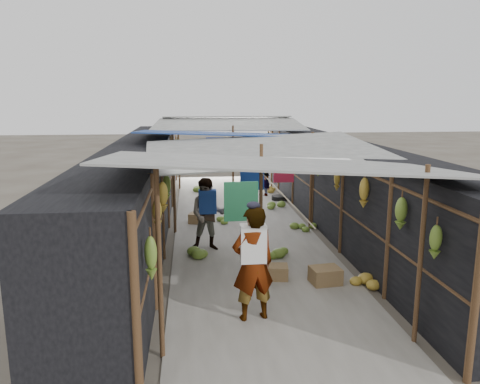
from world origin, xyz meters
name	(u,v)px	position (x,y,z in m)	size (l,w,h in m)	color
ground	(292,349)	(0.00, 0.00, 0.00)	(80.00, 80.00, 0.00)	#6B6356
aisle_slab	(241,225)	(0.00, 6.50, 0.01)	(3.60, 16.00, 0.02)	#9E998E
stall_left	(141,187)	(-2.70, 6.50, 1.15)	(1.40, 15.00, 2.30)	black
stall_right	(338,183)	(2.70, 6.50, 1.15)	(1.40, 15.00, 2.30)	black
crate_near	(325,276)	(1.13, 2.24, 0.16)	(0.55, 0.44, 0.33)	#95764C
crate_mid	(276,272)	(0.24, 2.56, 0.14)	(0.47, 0.38, 0.28)	#95764C
crate_back	(198,218)	(-1.20, 6.85, 0.15)	(0.46, 0.37, 0.29)	#95764C
black_basin	(279,198)	(1.65, 9.56, 0.08)	(0.54, 0.54, 0.16)	black
vendor_elderly	(253,264)	(-0.43, 0.96, 0.93)	(0.68, 0.45, 1.86)	white
shopper_blue	(208,214)	(-1.00, 4.51, 0.85)	(0.82, 0.64, 1.69)	#2156A6
vendor_seated	(265,184)	(1.27, 10.29, 0.44)	(0.57, 0.33, 0.88)	#514C46
market_canopy	(241,137)	(0.03, 6.83, 2.41)	(5.62, 15.20, 2.77)	brown
hanging_bananas	(236,168)	(-0.18, 6.11, 1.66)	(3.96, 13.85, 0.81)	olive
floor_bananas	(266,220)	(0.66, 6.41, 0.15)	(3.61, 9.93, 0.34)	#AE8C2C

